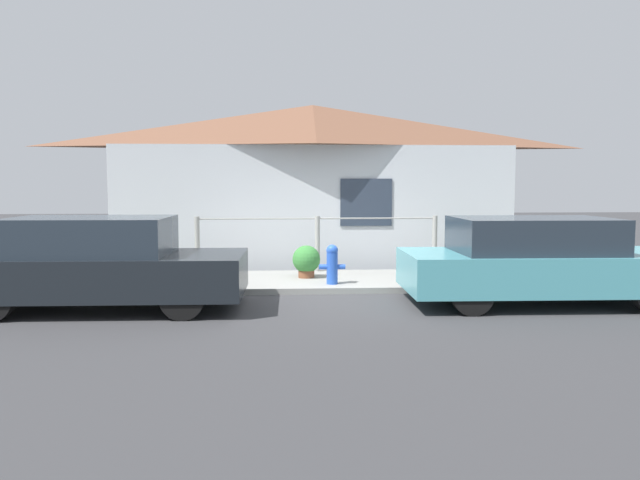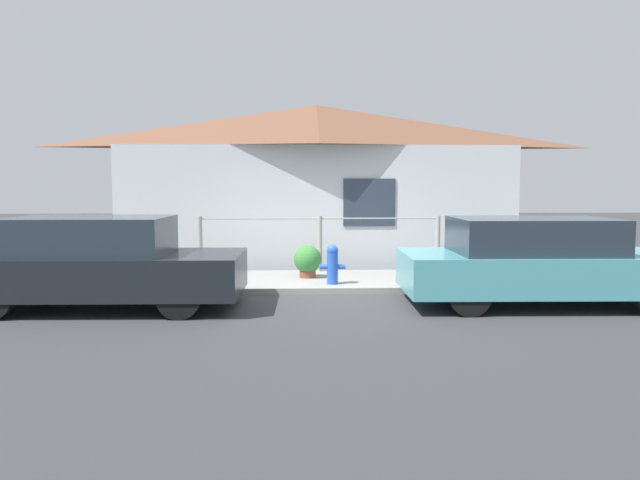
# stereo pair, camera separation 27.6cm
# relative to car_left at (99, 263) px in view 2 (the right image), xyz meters

# --- Properties ---
(ground_plane) EXTENTS (60.00, 60.00, 0.00)m
(ground_plane) POSITION_rel_car_left_xyz_m (3.41, 1.06, -0.69)
(ground_plane) COLOR #38383A
(sidewalk) EXTENTS (24.00, 2.26, 0.11)m
(sidewalk) POSITION_rel_car_left_xyz_m (3.41, 2.19, -0.63)
(sidewalk) COLOR gray
(sidewalk) RESTS_ON ground_plane
(house) EXTENTS (9.00, 2.23, 3.64)m
(house) POSITION_rel_car_left_xyz_m (3.42, 4.78, 2.24)
(house) COLOR silver
(house) RESTS_ON ground_plane
(fence) EXTENTS (4.90, 0.10, 1.12)m
(fence) POSITION_rel_car_left_xyz_m (3.41, 3.17, 0.04)
(fence) COLOR #999993
(fence) RESTS_ON sidewalk
(car_left) EXTENTS (4.17, 1.83, 1.38)m
(car_left) POSITION_rel_car_left_xyz_m (0.00, 0.00, 0.00)
(car_left) COLOR black
(car_left) RESTS_ON ground_plane
(car_right) EXTENTS (4.30, 1.89, 1.35)m
(car_right) POSITION_rel_car_left_xyz_m (6.66, 0.00, -0.01)
(car_right) COLOR teal
(car_right) RESTS_ON ground_plane
(fire_hydrant) EXTENTS (0.46, 0.21, 0.70)m
(fire_hydrant) POSITION_rel_car_left_xyz_m (3.57, 1.52, -0.22)
(fire_hydrant) COLOR blue
(fire_hydrant) RESTS_ON sidewalk
(potted_plant_near_hydrant) EXTENTS (0.52, 0.52, 0.61)m
(potted_plant_near_hydrant) POSITION_rel_car_left_xyz_m (3.15, 2.31, -0.26)
(potted_plant_near_hydrant) COLOR brown
(potted_plant_near_hydrant) RESTS_ON sidewalk
(potted_plant_by_fence) EXTENTS (0.57, 0.57, 0.67)m
(potted_plant_by_fence) POSITION_rel_car_left_xyz_m (0.09, 2.54, -0.21)
(potted_plant_by_fence) COLOR brown
(potted_plant_by_fence) RESTS_ON sidewalk
(potted_plant_corner) EXTENTS (0.49, 0.49, 0.64)m
(potted_plant_corner) POSITION_rel_car_left_xyz_m (6.62, 2.81, -0.22)
(potted_plant_corner) COLOR brown
(potted_plant_corner) RESTS_ON sidewalk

